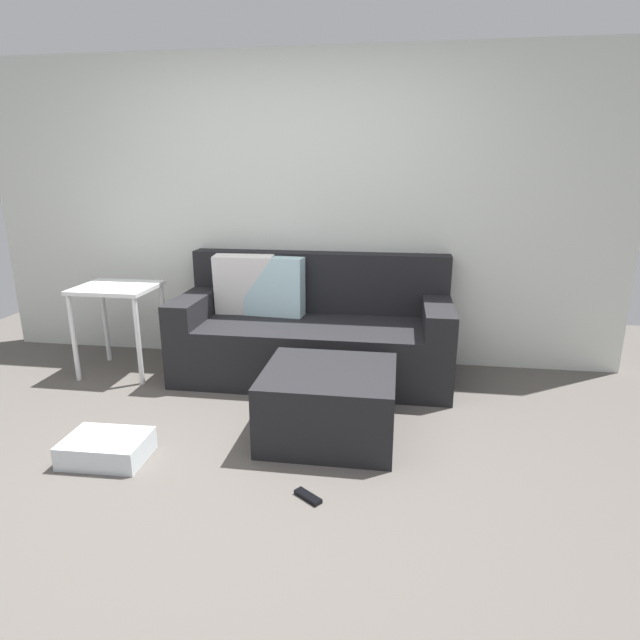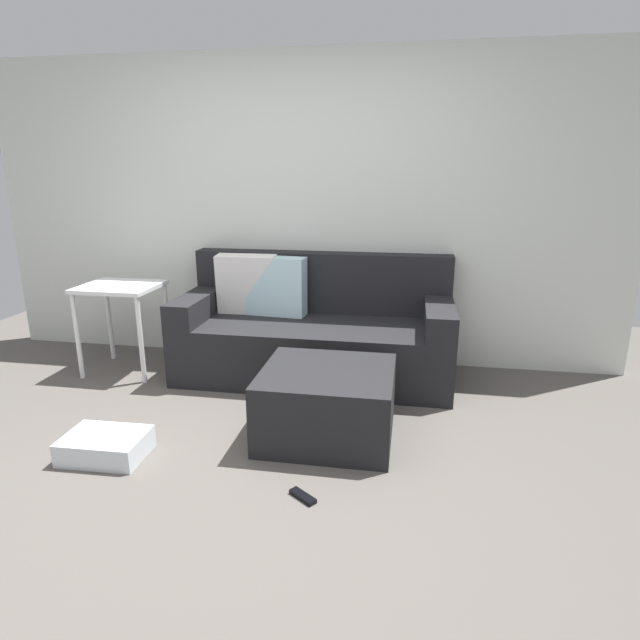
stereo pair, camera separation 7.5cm
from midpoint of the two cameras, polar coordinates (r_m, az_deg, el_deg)
ground_plane at (r=2.84m, az=-10.05°, el=-17.07°), size 6.69×6.69×0.00m
wall_back at (r=4.30m, az=-1.81°, el=11.57°), size 5.15×0.10×2.41m
couch_sectional at (r=4.03m, az=-0.32°, el=-1.29°), size 2.04×0.84×0.91m
ottoman at (r=3.15m, az=1.49°, el=-8.99°), size 0.77×0.71×0.42m
storage_bin at (r=3.20m, az=-21.63°, el=-12.57°), size 0.45×0.33×0.13m
side_table at (r=4.30m, az=-20.34°, el=2.11°), size 0.57×0.50×0.69m
remote_near_ottoman at (r=2.69m, az=-1.03°, el=-18.61°), size 0.15×0.13×0.02m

